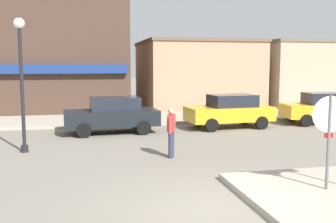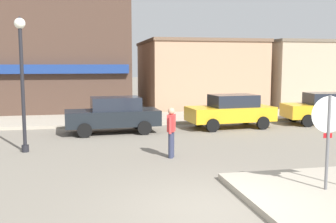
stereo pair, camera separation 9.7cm
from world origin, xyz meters
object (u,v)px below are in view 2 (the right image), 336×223
at_px(lamp_post, 22,65).
at_px(parked_car_second, 231,111).
at_px(stop_sign, 328,130).
at_px(pedestrian_crossing_near, 171,131).
at_px(parked_car_third, 326,108).
at_px(parked_car_nearest, 113,114).

height_order(lamp_post, parked_car_second, lamp_post).
height_order(stop_sign, lamp_post, lamp_post).
xyz_separation_m(lamp_post, parked_car_second, (8.70, 3.40, -2.15)).
bearing_deg(stop_sign, parked_car_second, 82.02).
distance_m(parked_car_second, pedestrian_crossing_near, 6.55).
bearing_deg(lamp_post, parked_car_second, 21.36).
distance_m(parked_car_second, parked_car_third, 5.04).
distance_m(stop_sign, parked_car_third, 11.60).
height_order(lamp_post, pedestrian_crossing_near, lamp_post).
xyz_separation_m(parked_car_nearest, parked_car_third, (10.53, 0.40, 0.00)).
bearing_deg(lamp_post, stop_sign, -39.66).
height_order(lamp_post, parked_car_nearest, lamp_post).
height_order(parked_car_nearest, pedestrian_crossing_near, pedestrian_crossing_near).
distance_m(stop_sign, parked_car_second, 9.62).
xyz_separation_m(stop_sign, lamp_post, (-7.36, 6.10, 1.44)).
relative_size(lamp_post, parked_car_second, 1.10).
xyz_separation_m(parked_car_second, pedestrian_crossing_near, (-3.99, -5.19, 0.06)).
bearing_deg(stop_sign, pedestrian_crossing_near, 121.62).
xyz_separation_m(parked_car_second, parked_car_third, (5.04, 0.16, 0.00)).
relative_size(stop_sign, parked_car_second, 0.56).
height_order(stop_sign, parked_car_second, stop_sign).
bearing_deg(parked_car_third, stop_sign, -123.40).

